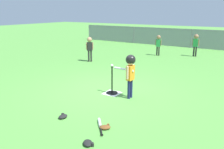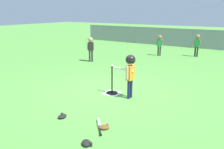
{
  "view_description": "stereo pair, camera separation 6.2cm",
  "coord_description": "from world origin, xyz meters",
  "px_view_note": "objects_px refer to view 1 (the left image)",
  "views": [
    {
      "loc": [
        3.52,
        -5.3,
        2.27
      ],
      "look_at": [
        0.24,
        -0.11,
        0.55
      ],
      "focal_mm": 36.99,
      "sensor_mm": 36.0,
      "label": 1
    },
    {
      "loc": [
        3.57,
        -5.27,
        2.27
      ],
      "look_at": [
        0.24,
        -0.11,
        0.55
      ],
      "focal_mm": 36.99,
      "sensor_mm": 36.0,
      "label": 2
    }
  ],
  "objects_px": {
    "batter_child": "(130,68)",
    "glove_tossed_aside": "(88,143)",
    "baseball_on_tee": "(112,65)",
    "batting_tee": "(112,89)",
    "fielder_near_left": "(196,42)",
    "fielder_near_right": "(158,43)",
    "glove_by_plate": "(105,127)",
    "spare_bat_silver": "(100,124)",
    "glove_near_bats": "(63,116)",
    "fielder_deep_right": "(90,46)"
  },
  "relations": [
    {
      "from": "baseball_on_tee",
      "to": "glove_tossed_aside",
      "type": "bearing_deg",
      "value": -66.82
    },
    {
      "from": "spare_bat_silver",
      "to": "glove_near_bats",
      "type": "height_order",
      "value": "glove_near_bats"
    },
    {
      "from": "glove_near_bats",
      "to": "batting_tee",
      "type": "bearing_deg",
      "value": 87.73
    },
    {
      "from": "baseball_on_tee",
      "to": "fielder_near_left",
      "type": "height_order",
      "value": "fielder_near_left"
    },
    {
      "from": "batting_tee",
      "to": "glove_near_bats",
      "type": "xyz_separation_m",
      "value": [
        -0.07,
        -1.88,
        -0.1
      ]
    },
    {
      "from": "baseball_on_tee",
      "to": "spare_bat_silver",
      "type": "height_order",
      "value": "baseball_on_tee"
    },
    {
      "from": "batter_child",
      "to": "baseball_on_tee",
      "type": "bearing_deg",
      "value": 175.5
    },
    {
      "from": "batter_child",
      "to": "fielder_near_right",
      "type": "relative_size",
      "value": 1.12
    },
    {
      "from": "glove_by_plate",
      "to": "fielder_deep_right",
      "type": "bearing_deg",
      "value": 130.3
    },
    {
      "from": "batter_child",
      "to": "fielder_near_left",
      "type": "distance_m",
      "value": 6.84
    },
    {
      "from": "spare_bat_silver",
      "to": "glove_by_plate",
      "type": "relative_size",
      "value": 1.99
    },
    {
      "from": "fielder_near_left",
      "to": "fielder_deep_right",
      "type": "height_order",
      "value": "fielder_near_left"
    },
    {
      "from": "baseball_on_tee",
      "to": "glove_by_plate",
      "type": "distance_m",
      "value": 2.18
    },
    {
      "from": "batter_child",
      "to": "fielder_near_left",
      "type": "height_order",
      "value": "batter_child"
    },
    {
      "from": "fielder_deep_right",
      "to": "spare_bat_silver",
      "type": "relative_size",
      "value": 2.05
    },
    {
      "from": "fielder_near_left",
      "to": "fielder_near_right",
      "type": "relative_size",
      "value": 1.07
    },
    {
      "from": "baseball_on_tee",
      "to": "glove_tossed_aside",
      "type": "distance_m",
      "value": 2.74
    },
    {
      "from": "batter_child",
      "to": "glove_tossed_aside",
      "type": "bearing_deg",
      "value": -79.29
    },
    {
      "from": "glove_by_plate",
      "to": "glove_near_bats",
      "type": "distance_m",
      "value": 1.05
    },
    {
      "from": "batting_tee",
      "to": "baseball_on_tee",
      "type": "height_order",
      "value": "baseball_on_tee"
    },
    {
      "from": "fielder_deep_right",
      "to": "glove_by_plate",
      "type": "height_order",
      "value": "fielder_deep_right"
    },
    {
      "from": "batting_tee",
      "to": "spare_bat_silver",
      "type": "height_order",
      "value": "batting_tee"
    },
    {
      "from": "fielder_near_right",
      "to": "spare_bat_silver",
      "type": "height_order",
      "value": "fielder_near_right"
    },
    {
      "from": "baseball_on_tee",
      "to": "fielder_deep_right",
      "type": "xyz_separation_m",
      "value": [
        -3.08,
        2.99,
        -0.09
      ]
    },
    {
      "from": "glove_near_bats",
      "to": "glove_tossed_aside",
      "type": "bearing_deg",
      "value": -25.82
    },
    {
      "from": "fielder_near_left",
      "to": "fielder_deep_right",
      "type": "distance_m",
      "value": 5.33
    },
    {
      "from": "baseball_on_tee",
      "to": "fielder_near_right",
      "type": "distance_m",
      "value": 6.11
    },
    {
      "from": "fielder_near_right",
      "to": "glove_near_bats",
      "type": "distance_m",
      "value": 7.99
    },
    {
      "from": "glove_near_bats",
      "to": "fielder_near_left",
      "type": "bearing_deg",
      "value": 85.16
    },
    {
      "from": "batting_tee",
      "to": "glove_by_plate",
      "type": "xyz_separation_m",
      "value": [
        0.97,
        -1.79,
        -0.1
      ]
    },
    {
      "from": "baseball_on_tee",
      "to": "fielder_near_left",
      "type": "distance_m",
      "value": 6.83
    },
    {
      "from": "fielder_near_right",
      "to": "fielder_deep_right",
      "type": "height_order",
      "value": "fielder_deep_right"
    },
    {
      "from": "batting_tee",
      "to": "spare_bat_silver",
      "type": "distance_m",
      "value": 1.91
    },
    {
      "from": "spare_bat_silver",
      "to": "glove_tossed_aside",
      "type": "xyz_separation_m",
      "value": [
        0.23,
        -0.69,
        0.01
      ]
    },
    {
      "from": "batter_child",
      "to": "glove_tossed_aside",
      "type": "relative_size",
      "value": 4.34
    },
    {
      "from": "batting_tee",
      "to": "fielder_deep_right",
      "type": "relative_size",
      "value": 0.69
    },
    {
      "from": "glove_near_bats",
      "to": "spare_bat_silver",
      "type": "bearing_deg",
      "value": 9.57
    },
    {
      "from": "fielder_near_right",
      "to": "glove_by_plate",
      "type": "height_order",
      "value": "fielder_near_right"
    },
    {
      "from": "baseball_on_tee",
      "to": "fielder_deep_right",
      "type": "bearing_deg",
      "value": 135.86
    },
    {
      "from": "batting_tee",
      "to": "fielder_near_left",
      "type": "distance_m",
      "value": 6.85
    },
    {
      "from": "spare_bat_silver",
      "to": "glove_by_plate",
      "type": "distance_m",
      "value": 0.18
    },
    {
      "from": "batting_tee",
      "to": "fielder_deep_right",
      "type": "xyz_separation_m",
      "value": [
        -3.08,
        2.99,
        0.59
      ]
    },
    {
      "from": "batting_tee",
      "to": "baseball_on_tee",
      "type": "relative_size",
      "value": 10.44
    },
    {
      "from": "glove_by_plate",
      "to": "glove_tossed_aside",
      "type": "relative_size",
      "value": 1.01
    },
    {
      "from": "fielder_near_right",
      "to": "glove_tossed_aside",
      "type": "relative_size",
      "value": 3.88
    },
    {
      "from": "fielder_deep_right",
      "to": "glove_near_bats",
      "type": "bearing_deg",
      "value": -58.33
    },
    {
      "from": "batting_tee",
      "to": "fielder_deep_right",
      "type": "height_order",
      "value": "fielder_deep_right"
    },
    {
      "from": "batter_child",
      "to": "spare_bat_silver",
      "type": "bearing_deg",
      "value": -82.61
    },
    {
      "from": "batting_tee",
      "to": "fielder_near_right",
      "type": "bearing_deg",
      "value": 99.49
    },
    {
      "from": "glove_by_plate",
      "to": "glove_near_bats",
      "type": "relative_size",
      "value": 1.23
    }
  ]
}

